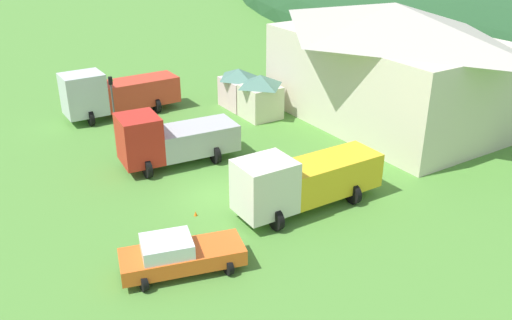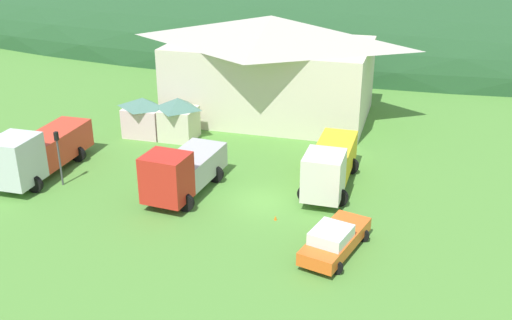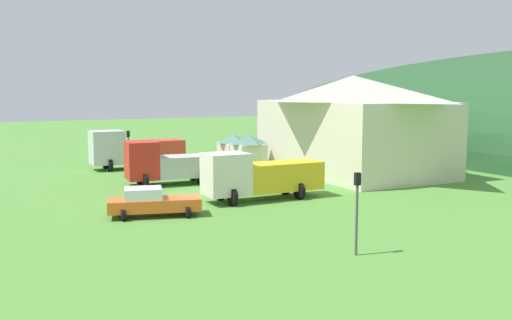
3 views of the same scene
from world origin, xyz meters
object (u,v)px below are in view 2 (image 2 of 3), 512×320
Objects in this scene: play_shed_cream at (179,118)px; depot_building at (271,65)px; traffic_light_west at (59,152)px; crane_truck_red at (182,171)px; traffic_cone_near_pickup at (275,220)px; heavy_rig_striped at (330,164)px; play_shed_pink at (144,116)px; tow_truck_silver at (38,151)px; service_pickup_orange at (335,239)px.

depot_building is at bearing 54.17° from play_shed_cream.
traffic_light_west is (-4.01, -9.69, 0.58)m from play_shed_cream.
crane_truck_red is 7.99m from traffic_light_west.
crane_truck_red is 14.30× the size of traffic_cone_near_pickup.
depot_building is 34.20× the size of traffic_cone_near_pickup.
play_shed_cream is 13.61m from heavy_rig_striped.
tow_truck_silver is (-3.30, -8.69, 0.18)m from play_shed_pink.
depot_building is at bearing -150.60° from heavy_rig_striped.
service_pickup_orange is at bearing -37.53° from play_shed_pink.
heavy_rig_striped is at bearing 116.66° from crane_truck_red.
heavy_rig_striped is (18.56, 3.32, -0.12)m from tow_truck_silver.
heavy_rig_striped reaches higher than service_pickup_orange.
crane_truck_red is at bearing 166.38° from traffic_cone_near_pickup.
traffic_light_west reaches higher than service_pickup_orange.
service_pickup_orange is at bearing 78.01° from tow_truck_silver.
tow_truck_silver is at bearing -124.66° from play_shed_cream.
traffic_light_west is (-17.97, 3.37, 1.42)m from service_pickup_orange.
traffic_light_west is (-16.44, -4.15, 0.61)m from heavy_rig_striped.
traffic_cone_near_pickup is (13.03, -10.27, -1.58)m from play_shed_pink.
service_pickup_orange is (13.96, -13.06, -0.84)m from play_shed_cream.
play_shed_pink is at bearing 159.05° from tow_truck_silver.
play_shed_pink is at bearing -176.54° from play_shed_cream.
crane_truck_red reaches higher than play_shed_pink.
traffic_cone_near_pickup is at bearing 81.39° from crane_truck_red.
traffic_cone_near_pickup is (16.33, -1.59, -1.76)m from tow_truck_silver.
depot_building is 14.95m from heavy_rig_striped.
tow_truck_silver reaches higher than traffic_cone_near_pickup.
traffic_light_west is at bearing -118.66° from depot_building.
play_shed_cream is at bearing 67.52° from traffic_light_west.
tow_truck_silver reaches higher than service_pickup_orange.
play_shed_pink is 0.43× the size of crane_truck_red.
tow_truck_silver reaches higher than play_shed_pink.
heavy_rig_striped reaches higher than traffic_cone_near_pickup.
traffic_light_west is (-7.93, -0.77, 0.62)m from crane_truck_red.
play_shed_pink is 21.18m from service_pickup_orange.
play_shed_cream is 19.14m from service_pickup_orange.
play_shed_cream is at bearing 145.18° from tow_truck_silver.
traffic_cone_near_pickup is at bearing -110.08° from service_pickup_orange.
play_shed_cream is 10.50m from traffic_light_west.
traffic_light_west reaches higher than traffic_cone_near_pickup.
service_pickup_orange is at bearing -10.63° from traffic_light_west.
play_shed_pink is 16.18m from heavy_rig_striped.
traffic_light_west is at bearing 176.97° from traffic_cone_near_pickup.
traffic_cone_near_pickup is (14.22, -0.75, -2.25)m from traffic_light_west.
heavy_rig_striped is (8.52, 3.38, 0.01)m from crane_truck_red.
depot_building is 19.96m from tow_truck_silver.
crane_truck_red is at bearing -66.30° from play_shed_cream.
service_pickup_orange is at bearing 11.81° from heavy_rig_striped.
traffic_cone_near_pickup is at bearing -45.66° from play_shed_cream.
crane_truck_red is at bearing -94.83° from depot_building.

